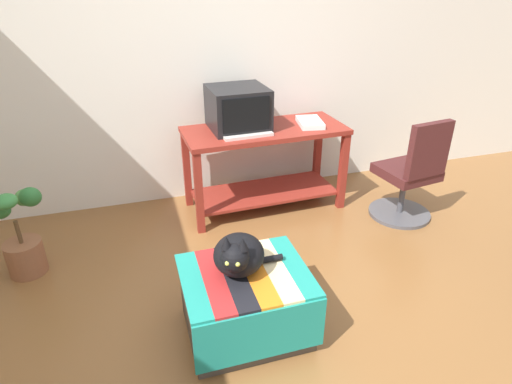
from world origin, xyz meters
TOP-DOWN VIEW (x-y plane):
  - ground_plane at (0.00, 0.00)m, footprint 14.00×14.00m
  - back_wall at (0.00, 2.05)m, footprint 8.00×0.10m
  - desk at (0.30, 1.60)m, footprint 1.37×0.62m
  - tv_monitor at (0.08, 1.67)m, footprint 0.48×0.47m
  - keyboard at (0.10, 1.46)m, footprint 0.41×0.17m
  - book at (0.69, 1.57)m, footprint 0.24×0.33m
  - ottoman_with_blanket at (-0.28, 0.18)m, footprint 0.70×0.60m
  - cat at (-0.31, 0.20)m, footprint 0.45×0.39m
  - potted_plant at (-1.59, 1.17)m, footprint 0.34×0.39m
  - office_chair at (1.38, 1.04)m, footprint 0.52×0.52m

SIDE VIEW (x-z plane):
  - ground_plane at x=0.00m, z-range 0.00..0.00m
  - ottoman_with_blanket at x=-0.28m, z-range 0.00..0.41m
  - potted_plant at x=-1.59m, z-range -0.06..0.61m
  - office_chair at x=1.38m, z-range -0.06..0.83m
  - desk at x=0.30m, z-range 0.13..0.86m
  - cat at x=-0.31m, z-range 0.38..0.68m
  - keyboard at x=0.10m, z-range 0.73..0.76m
  - book at x=0.69m, z-range 0.73..0.78m
  - tv_monitor at x=0.08m, z-range 0.73..1.07m
  - back_wall at x=0.00m, z-range 0.00..2.60m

